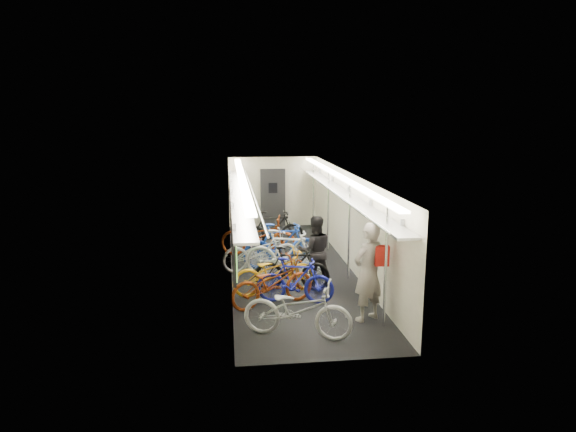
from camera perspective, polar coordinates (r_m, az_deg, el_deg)
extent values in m
plane|color=black|center=(13.08, 0.30, -5.82)|extent=(10.00, 10.00, 0.00)
plane|color=white|center=(12.58, 0.31, 4.68)|extent=(10.00, 10.00, 0.00)
plane|color=beige|center=(12.68, -6.44, -0.84)|extent=(0.00, 10.00, 10.00)
plane|color=beige|center=(13.04, 6.86, -0.51)|extent=(0.00, 10.00, 10.00)
plane|color=beige|center=(17.67, -1.71, 2.70)|extent=(3.00, 0.00, 3.00)
plane|color=beige|center=(8.02, 4.80, -8.14)|extent=(3.00, 0.00, 3.00)
cube|color=black|center=(9.56, -6.03, -4.60)|extent=(0.06, 1.10, 0.80)
cube|color=#9AD15B|center=(9.56, -5.79, -4.59)|extent=(0.02, 0.96, 0.66)
cube|color=black|center=(11.69, -6.20, -1.63)|extent=(0.06, 1.10, 0.80)
cube|color=#9AD15B|center=(11.69, -6.00, -1.63)|extent=(0.02, 0.96, 0.66)
cube|color=black|center=(13.84, -6.32, 0.41)|extent=(0.06, 1.10, 0.80)
cube|color=#9AD15B|center=(13.85, -6.16, 0.42)|extent=(0.02, 0.96, 0.66)
cube|color=black|center=(16.01, -6.41, 1.91)|extent=(0.06, 1.10, 0.80)
cube|color=#9AD15B|center=(16.01, -6.27, 1.91)|extent=(0.02, 0.96, 0.66)
cube|color=yellow|center=(10.61, -6.07, -2.70)|extent=(0.02, 0.22, 0.30)
cube|color=yellow|center=(12.76, -6.23, -0.30)|extent=(0.02, 0.22, 0.30)
cube|color=yellow|center=(14.92, -6.33, 1.40)|extent=(0.02, 0.22, 0.30)
cube|color=black|center=(17.64, -1.69, 2.03)|extent=(0.85, 0.08, 2.00)
cube|color=#999BA0|center=(12.55, -5.50, 2.40)|extent=(0.40, 9.70, 0.05)
cube|color=#999BA0|center=(12.86, 5.98, 2.61)|extent=(0.40, 9.70, 0.05)
cylinder|color=silver|center=(12.55, -4.00, 2.88)|extent=(0.04, 9.70, 0.04)
cylinder|color=silver|center=(12.78, 4.55, 3.03)|extent=(0.04, 9.70, 0.04)
cube|color=white|center=(12.49, -5.17, 4.31)|extent=(0.18, 9.60, 0.04)
cube|color=white|center=(12.79, 5.67, 4.46)|extent=(0.18, 9.60, 0.04)
cylinder|color=silver|center=(9.43, 10.82, -5.29)|extent=(0.05, 0.05, 2.38)
cylinder|color=silver|center=(12.03, 6.82, -1.52)|extent=(0.05, 0.05, 2.38)
cylinder|color=silver|center=(14.42, 4.50, 0.69)|extent=(0.05, 0.05, 2.38)
cylinder|color=silver|center=(16.85, 2.84, 2.26)|extent=(0.05, 0.05, 2.38)
imported|color=#ABACAF|center=(9.07, 1.07, -10.36)|extent=(2.06, 1.30, 1.02)
imported|color=#1A20A1|center=(10.64, 0.79, -7.18)|extent=(1.68, 0.82, 0.97)
imported|color=maroon|center=(10.49, -1.73, -7.45)|extent=(1.95, 1.30, 0.97)
imported|color=black|center=(11.36, 0.46, -5.86)|extent=(1.72, 0.71, 1.00)
imported|color=#F3A616|center=(11.17, -1.54, -6.24)|extent=(1.96, 1.06, 0.98)
imported|color=silver|center=(12.21, -0.26, -4.22)|extent=(2.02, 1.03, 1.17)
imported|color=#BBBABF|center=(12.76, -3.02, -3.89)|extent=(2.04, 1.00, 1.03)
imported|color=#1B3EA4|center=(12.98, -0.78, -3.28)|extent=(1.99, 0.74, 1.17)
imported|color=maroon|center=(14.11, -3.32, -2.25)|extent=(2.18, 1.10, 1.09)
imported|color=black|center=(14.76, -1.72, -1.55)|extent=(1.92, 0.74, 1.13)
imported|color=gray|center=(9.78, 8.88, -6.16)|extent=(0.83, 0.74, 1.90)
imported|color=black|center=(11.64, 2.99, -3.90)|extent=(0.79, 0.62, 1.61)
cube|color=red|center=(9.67, 10.39, -4.35)|extent=(0.27, 0.17, 0.38)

